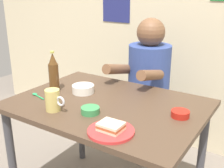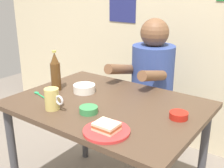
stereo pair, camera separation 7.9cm
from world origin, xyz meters
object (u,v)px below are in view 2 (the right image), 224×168
Objects in this scene: sandwich at (106,126)px; beer_mug at (52,99)px; stool at (150,121)px; dining_table at (107,117)px; plate_orange at (107,131)px; person_seated at (152,72)px; sambal_bowl_red at (179,115)px; beer_bottle at (56,72)px.

beer_mug is (-0.40, 0.04, 0.03)m from sandwich.
beer_mug is at bearing -99.66° from stool.
plate_orange reaches higher than dining_table.
person_seated reaches higher than plate_orange.
person_seated is 5.71× the size of beer_mug.
beer_mug is at bearing -126.47° from dining_table.
beer_mug reaches higher than dining_table.
beer_mug is (-0.40, 0.04, 0.05)m from plate_orange.
person_seated is at bearing 80.21° from beer_mug.
beer_mug is 1.31× the size of sambal_bowl_red.
stool is at bearing 105.08° from plate_orange.
dining_table is 1.53× the size of person_seated.
stool is 0.85m from sambal_bowl_red.
beer_bottle is (-0.36, -0.64, 0.09)m from person_seated.
plate_orange is at bearing -53.61° from dining_table.
dining_table is 0.63m from person_seated.
plate_orange is 0.02m from sandwich.
sambal_bowl_red reaches higher than stool.
person_seated reaches higher than stool.
person_seated is 6.54× the size of sandwich.
dining_table is 8.73× the size of beer_mug.
beer_bottle is 0.83m from sambal_bowl_red.
sandwich is at bearing -23.62° from beer_bottle.
beer_mug is 0.68m from sambal_bowl_red.
stool is at bearing 105.08° from sandwich.
person_seated is at bearing 128.70° from sambal_bowl_red.
sandwich is 0.42× the size of beer_bottle.
plate_orange is at bearing -74.92° from stool.
beer_mug is at bearing -153.92° from sambal_bowl_red.
dining_table is at bearing 126.39° from plate_orange.
dining_table is at bearing 126.39° from sandwich.
stool is 1.03m from plate_orange.
sambal_bowl_red is at bearing 57.79° from plate_orange.
sambal_bowl_red is (0.46, -0.57, -0.01)m from person_seated.
dining_table is 0.37m from plate_orange.
stool is at bearing 80.34° from beer_mug.
plate_orange is 0.40m from beer_mug.
beer_mug is at bearing -99.79° from person_seated.
plate_orange is 0.84× the size of beer_bottle.
sambal_bowl_red is at bearing -51.84° from stool.
person_seated is at bearing 60.57° from beer_bottle.
beer_bottle is (-0.40, -0.02, 0.21)m from dining_table.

